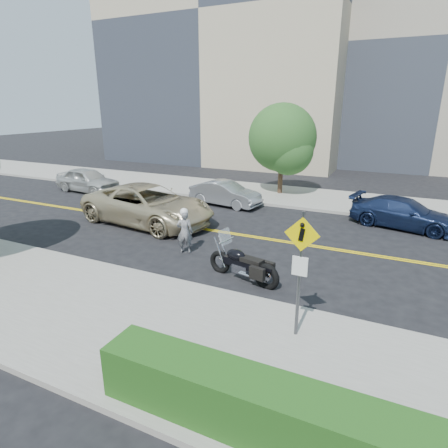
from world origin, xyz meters
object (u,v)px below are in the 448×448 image
(pedestrian_sign, at_px, (300,263))
(suv, at_px, (148,205))
(parked_car_white, at_px, (88,180))
(motorcyclist, at_px, (185,231))
(parked_car_silver, at_px, (225,193))
(parked_car_blue, at_px, (404,213))
(motorcycle, at_px, (243,257))

(pedestrian_sign, relative_size, suv, 0.47)
(suv, distance_m, parked_car_white, 8.36)
(motorcyclist, bearing_deg, parked_car_silver, -102.27)
(pedestrian_sign, bearing_deg, motorcyclist, 145.25)
(pedestrian_sign, relative_size, parked_car_silver, 0.75)
(suv, xyz_separation_m, parked_car_white, (-7.44, 3.80, -0.14))
(pedestrian_sign, height_order, parked_car_blue, pedestrian_sign)
(motorcyclist, height_order, motorcycle, motorcyclist)
(parked_car_white, distance_m, parked_car_blue, 18.18)
(parked_car_silver, bearing_deg, suv, 165.74)
(suv, bearing_deg, parked_car_silver, -15.34)
(motorcyclist, bearing_deg, motorcycle, 132.10)
(pedestrian_sign, bearing_deg, parked_car_white, 148.62)
(motorcyclist, height_order, parked_car_blue, motorcyclist)
(suv, xyz_separation_m, parked_car_blue, (10.73, 4.40, -0.23))
(pedestrian_sign, xyz_separation_m, parked_car_white, (-16.05, 9.79, -1.21))
(pedestrian_sign, xyz_separation_m, motorcycle, (-2.35, 2.41, -1.19))
(motorcyclist, height_order, parked_car_white, motorcyclist)
(motorcyclist, xyz_separation_m, parked_car_silver, (-1.58, 6.90, -0.20))
(pedestrian_sign, height_order, motorcyclist, pedestrian_sign)
(motorcycle, bearing_deg, motorcyclist, 170.08)
(pedestrian_sign, height_order, parked_car_silver, pedestrian_sign)
(parked_car_white, xyz_separation_m, parked_car_blue, (18.17, 0.60, -0.09))
(pedestrian_sign, xyz_separation_m, suv, (-8.61, 5.99, -1.07))
(pedestrian_sign, bearing_deg, parked_car_silver, 122.82)
(pedestrian_sign, bearing_deg, parked_car_blue, 78.46)
(motorcyclist, bearing_deg, suv, -60.18)
(motorcycle, xyz_separation_m, parked_car_white, (-13.70, 7.38, -0.01))
(motorcyclist, distance_m, parked_car_blue, 9.98)
(suv, height_order, parked_car_white, suv)
(suv, distance_m, parked_car_blue, 11.60)
(parked_car_silver, bearing_deg, motorcycle, -143.36)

